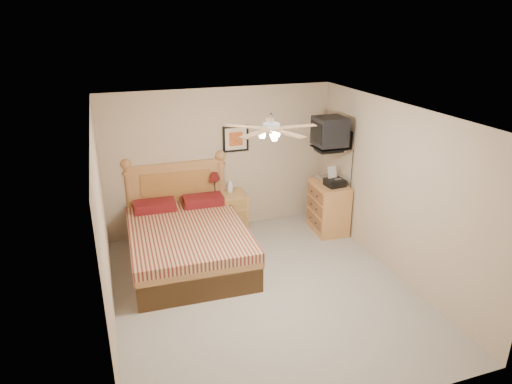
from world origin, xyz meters
The scene contains 17 objects.
floor centered at (0.00, 0.00, 0.00)m, with size 4.50×4.50×0.00m, color #9B968C.
ceiling centered at (0.00, 0.00, 2.50)m, with size 4.00×4.50×0.04m, color white.
wall_back centered at (0.00, 2.25, 1.25)m, with size 4.00×0.04×2.50m, color tan.
wall_front centered at (0.00, -2.25, 1.25)m, with size 4.00×0.04×2.50m, color tan.
wall_left centered at (-2.00, 0.00, 1.25)m, with size 0.04×4.50×2.50m, color tan.
wall_right centered at (2.00, 0.00, 1.25)m, with size 0.04×4.50×2.50m, color tan.
bed centered at (-0.83, 1.12, 0.72)m, with size 1.70×2.23×1.44m, color #B27E49, non-canonical shape.
nightstand centered at (0.03, 2.00, 0.36)m, with size 0.66×0.50×0.72m, color #A9774B.
table_lamp centered at (-0.16, 2.08, 0.91)m, with size 0.20×0.20×0.38m, color #5B1012, non-canonical shape.
lotion_bottle centered at (0.10, 2.06, 0.84)m, with size 0.10×0.10×0.25m, color white.
framed_picture centered at (0.27, 2.23, 1.62)m, with size 0.46×0.04×0.46m, color black.
dresser centered at (1.73, 1.47, 0.44)m, with size 0.52×0.75×0.88m, color #BB8246.
fax_machine centered at (1.75, 1.35, 1.04)m, with size 0.30×0.32×0.32m, color black, non-canonical shape.
magazine_lower centered at (1.65, 1.75, 0.90)m, with size 0.18×0.24×0.02m, color beige.
magazine_upper centered at (1.68, 1.76, 0.92)m, with size 0.20×0.28×0.02m, color gray.
wall_tv centered at (1.75, 1.34, 1.81)m, with size 0.56×0.46×0.58m, color black, non-canonical shape.
ceiling_fan centered at (0.00, -0.20, 2.36)m, with size 1.14×1.14×0.28m, color white, non-canonical shape.
Camera 1 is at (-1.86, -5.11, 3.59)m, focal length 32.00 mm.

